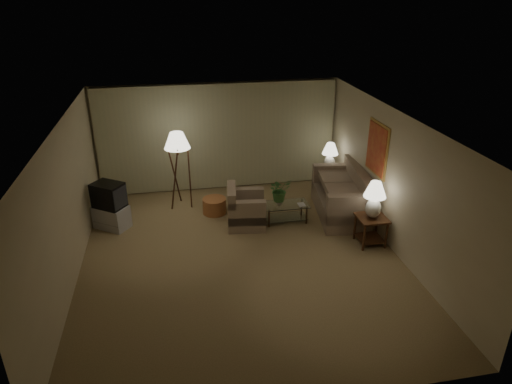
# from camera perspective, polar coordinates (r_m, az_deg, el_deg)

# --- Properties ---
(ground) EXTENTS (7.00, 7.00, 0.00)m
(ground) POSITION_cam_1_polar(r_m,az_deg,el_deg) (8.92, -1.87, -8.15)
(ground) COLOR #967E52
(ground) RESTS_ON ground
(room_shell) EXTENTS (6.04, 7.02, 2.72)m
(room_shell) POSITION_cam_1_polar(r_m,az_deg,el_deg) (9.51, -3.31, 5.69)
(room_shell) COLOR beige
(room_shell) RESTS_ON ground
(sofa) EXTENTS (2.23, 1.51, 0.87)m
(sofa) POSITION_cam_1_polar(r_m,az_deg,el_deg) (10.48, 10.50, -0.59)
(sofa) COLOR gray
(sofa) RESTS_ON ground
(armchair) EXTENTS (1.04, 1.01, 0.71)m
(armchair) POSITION_cam_1_polar(r_m,az_deg,el_deg) (9.89, -1.22, -2.26)
(armchair) COLOR gray
(armchair) RESTS_ON ground
(side_table_near) EXTENTS (0.57, 0.57, 0.60)m
(side_table_near) POSITION_cam_1_polar(r_m,az_deg,el_deg) (9.44, 14.19, -4.05)
(side_table_near) COLOR #341C0E
(side_table_near) RESTS_ON ground
(side_table_far) EXTENTS (0.45, 0.38, 0.60)m
(side_table_far) POSITION_cam_1_polar(r_m,az_deg,el_deg) (11.61, 9.03, 1.84)
(side_table_far) COLOR #341C0E
(side_table_far) RESTS_ON ground
(table_lamp_near) EXTENTS (0.44, 0.44, 0.76)m
(table_lamp_near) POSITION_cam_1_polar(r_m,az_deg,el_deg) (9.16, 14.60, -0.56)
(table_lamp_near) COLOR silver
(table_lamp_near) RESTS_ON side_table_near
(table_lamp_far) EXTENTS (0.40, 0.40, 0.69)m
(table_lamp_far) POSITION_cam_1_polar(r_m,az_deg,el_deg) (11.39, 9.24, 4.71)
(table_lamp_far) COLOR silver
(table_lamp_far) RESTS_ON side_table_far
(coffee_table) EXTENTS (0.98, 0.54, 0.41)m
(coffee_table) POSITION_cam_1_polar(r_m,az_deg,el_deg) (10.09, 3.75, -2.25)
(coffee_table) COLOR silver
(coffee_table) RESTS_ON ground
(tv_cabinet) EXTENTS (1.13, 1.11, 0.50)m
(tv_cabinet) POSITION_cam_1_polar(r_m,az_deg,el_deg) (10.31, -17.60, -2.98)
(tv_cabinet) COLOR #A4A4A7
(tv_cabinet) RESTS_ON ground
(crt_tv) EXTENTS (1.04, 1.03, 0.53)m
(crt_tv) POSITION_cam_1_polar(r_m,az_deg,el_deg) (10.09, -17.97, -0.38)
(crt_tv) COLOR black
(crt_tv) RESTS_ON tv_cabinet
(floor_lamp) EXTENTS (0.59, 0.59, 1.81)m
(floor_lamp) POSITION_cam_1_polar(r_m,az_deg,el_deg) (10.64, -9.60, 2.90)
(floor_lamp) COLOR #341C0E
(floor_lamp) RESTS_ON ground
(ottoman) EXTENTS (0.60, 0.60, 0.36)m
(ottoman) POSITION_cam_1_polar(r_m,az_deg,el_deg) (10.51, -5.21, -1.73)
(ottoman) COLOR #AD683A
(ottoman) RESTS_ON ground
(vase) EXTENTS (0.16, 0.16, 0.14)m
(vase) POSITION_cam_1_polar(r_m,az_deg,el_deg) (9.96, 2.94, -1.24)
(vase) COLOR silver
(vase) RESTS_ON coffee_table
(flowers) EXTENTS (0.54, 0.49, 0.52)m
(flowers) POSITION_cam_1_polar(r_m,az_deg,el_deg) (9.82, 2.98, 0.50)
(flowers) COLOR #396F31
(flowers) RESTS_ON vase
(book) EXTENTS (0.16, 0.21, 0.02)m
(book) POSITION_cam_1_polar(r_m,az_deg,el_deg) (10.00, 5.30, -1.62)
(book) COLOR olive
(book) RESTS_ON coffee_table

